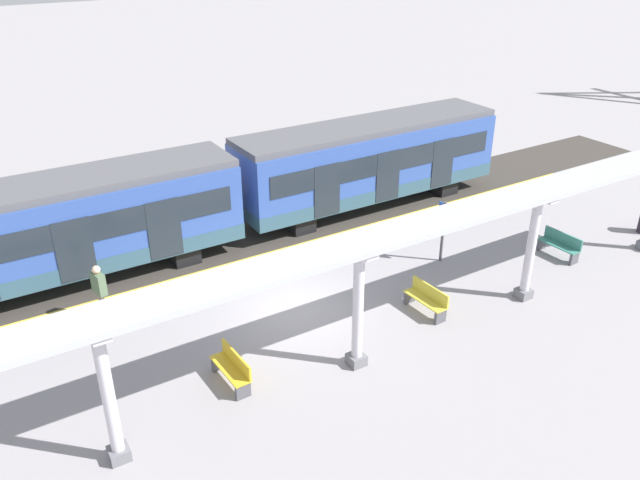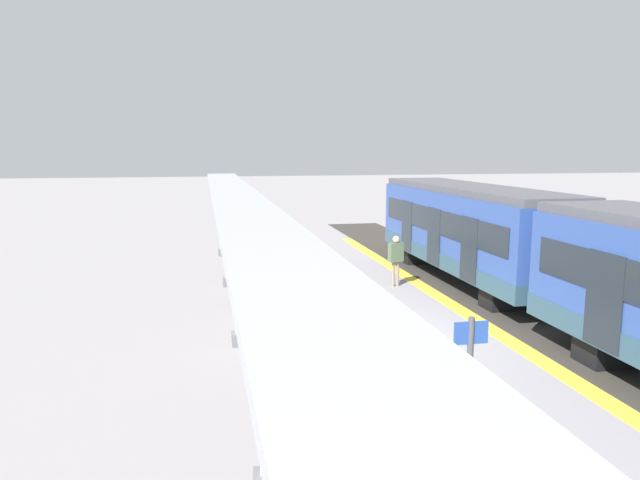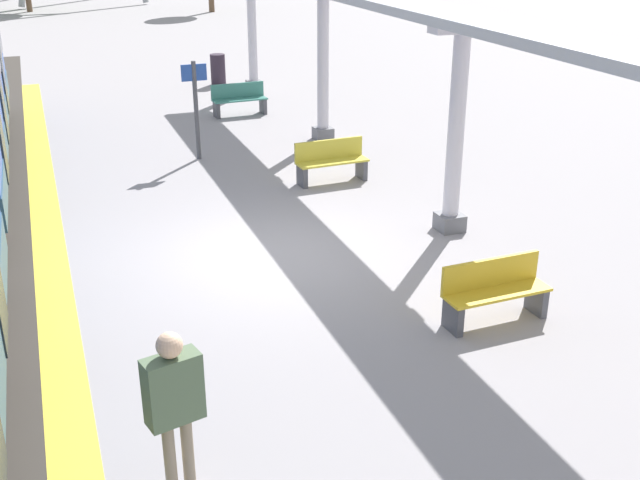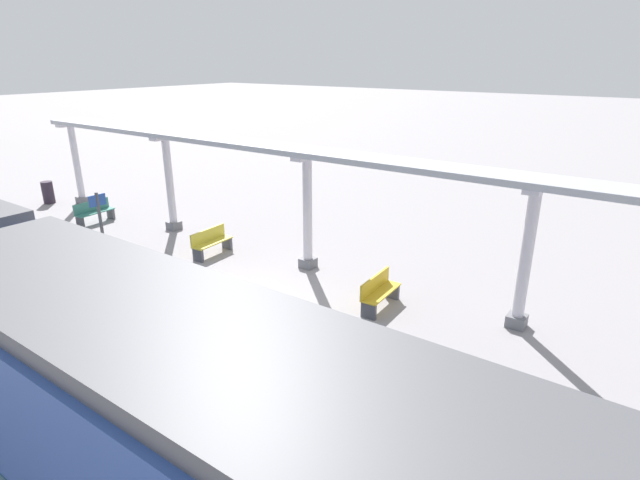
% 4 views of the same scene
% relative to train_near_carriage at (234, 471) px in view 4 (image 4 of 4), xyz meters
% --- Properties ---
extents(ground_plane, '(176.00, 176.00, 0.00)m').
position_rel_train_near_carriage_xyz_m(ground_plane, '(5.27, 5.34, -1.83)').
color(ground_plane, gray).
extents(tactile_edge_strip, '(0.53, 31.84, 0.01)m').
position_rel_train_near_carriage_xyz_m(tactile_edge_strip, '(1.86, 5.34, -1.82)').
color(tactile_edge_strip, yellow).
rests_on(tactile_edge_strip, ground).
extents(trackbed, '(3.20, 43.84, 0.01)m').
position_rel_train_near_carriage_xyz_m(trackbed, '(-0.01, 5.34, -1.82)').
color(trackbed, '#38332D').
rests_on(trackbed, ground).
extents(train_near_carriage, '(2.65, 11.19, 3.48)m').
position_rel_train_near_carriage_xyz_m(train_near_carriage, '(0.00, 0.00, 0.00)').
color(train_near_carriage, '#2E4C97').
rests_on(train_near_carriage, ground).
extents(canopy_pillar_second, '(1.10, 0.44, 3.51)m').
position_rel_train_near_carriage_xyz_m(canopy_pillar_second, '(8.50, -0.97, -0.04)').
color(canopy_pillar_second, slate).
rests_on(canopy_pillar_second, ground).
extents(canopy_pillar_third, '(1.10, 0.44, 3.51)m').
position_rel_train_near_carriage_xyz_m(canopy_pillar_third, '(8.50, 5.33, -0.04)').
color(canopy_pillar_third, slate).
rests_on(canopy_pillar_third, ground).
extents(canopy_pillar_fourth, '(1.10, 0.44, 3.51)m').
position_rel_train_near_carriage_xyz_m(canopy_pillar_fourth, '(8.50, 11.67, -0.04)').
color(canopy_pillar_fourth, slate).
rests_on(canopy_pillar_fourth, ground).
extents(canopy_pillar_fifth, '(1.10, 0.44, 3.51)m').
position_rel_train_near_carriage_xyz_m(canopy_pillar_fifth, '(8.50, 17.89, -0.04)').
color(canopy_pillar_fifth, slate).
rests_on(canopy_pillar_fifth, ground).
extents(canopy_beam, '(1.20, 25.59, 0.16)m').
position_rel_train_near_carriage_xyz_m(canopy_beam, '(8.50, 5.50, 1.76)').
color(canopy_beam, '#A8AAB2').
rests_on(canopy_beam, canopy_pillar_nearest).
extents(bench_near_end, '(1.52, 0.51, 0.86)m').
position_rel_train_near_carriage_xyz_m(bench_near_end, '(7.52, 8.57, -1.38)').
color(bench_near_end, gold).
rests_on(bench_near_end, ground).
extents(bench_mid_platform, '(1.52, 0.49, 0.86)m').
position_rel_train_near_carriage_xyz_m(bench_mid_platform, '(7.44, 2.25, -1.38)').
color(bench_mid_platform, gold).
rests_on(bench_mid_platform, ground).
extents(bench_far_end, '(1.52, 0.51, 0.86)m').
position_rel_train_near_carriage_xyz_m(bench_far_end, '(7.22, 14.85, -1.38)').
color(bench_far_end, '#387C6D').
rests_on(bench_far_end, ground).
extents(trash_bin, '(0.48, 0.48, 0.98)m').
position_rel_train_near_carriage_xyz_m(trash_bin, '(7.65, 19.12, -1.34)').
color(trash_bin, '#2F2430').
rests_on(trash_bin, ground).
extents(platform_info_sign, '(0.56, 0.10, 2.20)m').
position_rel_train_near_carriage_xyz_m(platform_info_sign, '(5.28, 11.11, -0.50)').
color(platform_info_sign, '#4C4C51').
rests_on(platform_info_sign, ground).
extents(passenger_waiting_near_edge, '(0.55, 0.35, 1.78)m').
position_rel_train_near_carriage_xyz_m(passenger_waiting_near_edge, '(2.79, 0.24, -0.71)').
color(passenger_waiting_near_edge, gray).
rests_on(passenger_waiting_near_edge, ground).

